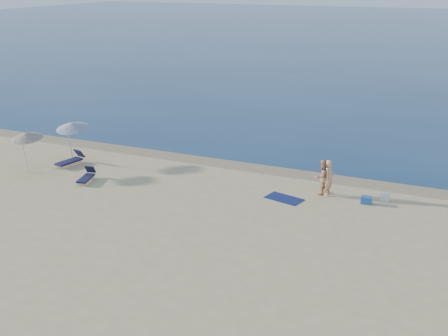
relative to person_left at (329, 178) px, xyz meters
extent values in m
cube|color=#0D2950|center=(-4.47, 82.97, -0.87)|extent=(240.00, 160.00, 0.01)
cube|color=#847254|center=(-4.47, 2.37, -0.87)|extent=(240.00, 1.60, 0.00)
imported|color=#E3AD80|center=(0.00, 0.00, 0.00)|extent=(0.53, 0.71, 1.75)
imported|color=tan|center=(-0.31, 0.01, -0.01)|extent=(1.05, 1.07, 1.74)
cube|color=#0D1745|center=(-1.78, -1.31, -0.86)|extent=(1.89, 1.34, 0.03)
cube|color=white|center=(2.61, 0.39, -0.71)|extent=(0.40, 0.34, 0.33)
cube|color=#1C4E9C|center=(1.88, -0.34, -0.70)|extent=(0.51, 0.37, 0.35)
cylinder|color=silver|center=(-14.41, -0.92, 0.14)|extent=(0.07, 0.38, 2.11)
cone|color=white|center=(-14.41, -0.59, 1.18)|extent=(1.97, 2.00, 0.61)
sphere|color=silver|center=(-14.41, -0.59, 1.36)|extent=(0.06, 0.06, 0.06)
cylinder|color=silver|center=(-15.49, -3.28, 0.10)|extent=(0.05, 0.32, 2.04)
cone|color=beige|center=(-15.49, -3.01, 1.11)|extent=(1.78, 1.81, 0.55)
sphere|color=silver|center=(-15.49, -3.01, 1.29)|extent=(0.06, 0.06, 0.06)
cube|color=#16183D|center=(-14.17, -1.44, -0.65)|extent=(0.87, 1.62, 0.10)
cube|color=#16183D|center=(-14.01, -0.69, -0.36)|extent=(0.63, 0.48, 0.50)
cylinder|color=#A5A5AD|center=(-13.95, -1.48, -0.76)|extent=(0.03, 0.03, 0.23)
cube|color=#131736|center=(-11.74, -3.18, -0.68)|extent=(0.79, 1.40, 0.09)
cube|color=#131736|center=(-11.90, -2.54, -0.44)|extent=(0.55, 0.43, 0.43)
cylinder|color=#A5A5AD|center=(-11.55, -3.13, -0.78)|extent=(0.03, 0.03, 0.19)
camera|label=1|loc=(5.45, -24.87, 9.16)|focal=45.00mm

